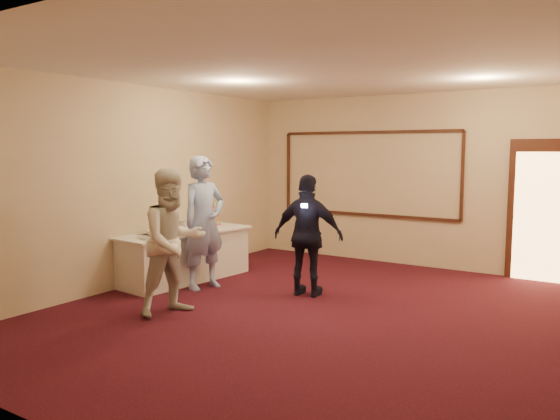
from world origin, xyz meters
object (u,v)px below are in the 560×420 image
object	(u,v)px
plate_stack_b	(208,224)
plate_stack_a	(185,226)
pavlova_tray	(156,233)
tart	(176,233)
cupcake_stand	(213,216)
woman	(173,242)
buffet_table	(184,255)
man	(204,223)
guest	(308,236)

from	to	relation	value
plate_stack_b	plate_stack_a	bearing A→B (deg)	-111.68
pavlova_tray	tart	size ratio (longest dim) A/B	1.78
cupcake_stand	plate_stack_b	size ratio (longest dim) A/B	2.33
woman	tart	bearing A→B (deg)	58.55
buffet_table	tart	size ratio (longest dim) A/B	8.33
cupcake_stand	tart	world-z (taller)	cupcake_stand
pavlova_tray	plate_stack_a	world-z (taller)	plate_stack_a
man	guest	xyz separation A→B (m)	(1.49, 0.46, -0.12)
buffet_table	cupcake_stand	world-z (taller)	cupcake_stand
buffet_table	man	world-z (taller)	man
plate_stack_a	guest	bearing A→B (deg)	5.90
tart	guest	size ratio (longest dim) A/B	0.16
man	pavlova_tray	bearing A→B (deg)	148.37
woman	man	bearing A→B (deg)	39.98
tart	plate_stack_a	bearing A→B (deg)	111.93
pavlova_tray	cupcake_stand	bearing A→B (deg)	98.36
pavlova_tray	buffet_table	bearing A→B (deg)	99.35
plate_stack_a	buffet_table	bearing A→B (deg)	-80.02
plate_stack_a	woman	world-z (taller)	woman
man	plate_stack_b	bearing A→B (deg)	48.65
man	woman	size ratio (longest dim) A/B	1.08
buffet_table	plate_stack_b	bearing A→B (deg)	70.10
pavlova_tray	man	xyz separation A→B (m)	(0.49, 0.49, 0.13)
plate_stack_a	woman	size ratio (longest dim) A/B	0.11
plate_stack_a	plate_stack_b	bearing A→B (deg)	68.32
tart	man	bearing A→B (deg)	9.26
pavlova_tray	plate_stack_a	bearing A→B (deg)	99.37
buffet_table	plate_stack_a	size ratio (longest dim) A/B	11.38
plate_stack_b	guest	bearing A→B (deg)	-4.97
buffet_table	guest	size ratio (longest dim) A/B	1.37
cupcake_stand	man	size ratio (longest dim) A/B	0.21
plate_stack_b	guest	size ratio (longest dim) A/B	0.10
plate_stack_a	woman	xyz separation A→B (m)	(1.12, -1.42, 0.05)
buffet_table	plate_stack_b	xyz separation A→B (m)	(0.15, 0.41, 0.46)
plate_stack_a	woman	distance (m)	1.80
man	plate_stack_a	bearing A→B (deg)	80.88
cupcake_stand	plate_stack_a	world-z (taller)	cupcake_stand
woman	guest	xyz separation A→B (m)	(0.98, 1.63, -0.05)
plate_stack_a	tart	bearing A→B (deg)	-68.07
plate_stack_b	man	xyz separation A→B (m)	(0.45, -0.63, 0.13)
buffet_table	plate_stack_a	world-z (taller)	plate_stack_a
man	woman	xyz separation A→B (m)	(0.51, -1.17, -0.07)
cupcake_stand	woman	bearing A→B (deg)	-61.20
cupcake_stand	woman	world-z (taller)	woman
cupcake_stand	guest	xyz separation A→B (m)	(2.20, -0.59, -0.07)
cupcake_stand	tart	bearing A→B (deg)	-78.22
tart	cupcake_stand	bearing A→B (deg)	101.78
pavlova_tray	cupcake_stand	xyz separation A→B (m)	(-0.23, 1.55, 0.07)
pavlova_tray	tart	bearing A→B (deg)	88.83
buffet_table	tart	bearing A→B (deg)	-67.13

